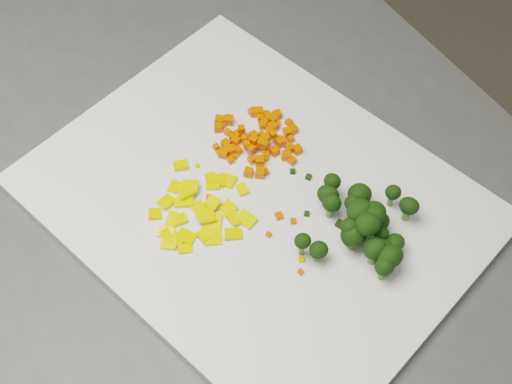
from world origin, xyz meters
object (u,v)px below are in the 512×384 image
Objects in this scene: cutting_board at (256,200)px; broccoli_pile at (358,219)px; pepper_pile at (199,203)px; counter_block at (235,355)px; carrot_pile at (257,134)px.

broccoli_pile is at bearing 15.22° from cutting_board.
pepper_pile is at bearing -151.96° from broccoli_pile.
pepper_pile is at bearing -134.72° from counter_block.
cutting_board is at bearing -164.78° from broccoli_pile.
carrot_pile reaches higher than cutting_board.
cutting_board is 0.07m from pepper_pile.
carrot_pile is at bearing 94.91° from pepper_pile.
pepper_pile is (-0.04, -0.05, 0.02)m from cutting_board.
counter_block is 8.33× the size of broccoli_pile.
counter_block is 0.52m from broccoli_pile.
counter_block is at bearing 45.28° from pepper_pile.
carrot_pile is 0.86× the size of pepper_pile.
pepper_pile is 0.18m from broccoli_pile.
carrot_pile is at bearing 169.43° from broccoli_pile.
counter_block is 10.00× the size of carrot_pile.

